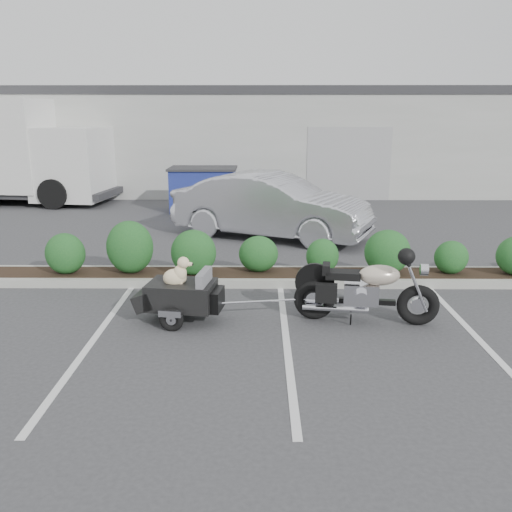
{
  "coord_description": "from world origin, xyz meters",
  "views": [
    {
      "loc": [
        0.83,
        -7.59,
        3.08
      ],
      "look_at": [
        0.76,
        1.18,
        0.75
      ],
      "focal_mm": 38.0,
      "sensor_mm": 36.0,
      "label": 1
    }
  ],
  "objects_px": {
    "pet_trailer": "(181,294)",
    "delivery_truck": "(4,153)",
    "motorcycle": "(366,291)",
    "sedan": "(271,206)",
    "dumpster": "(203,189)"
  },
  "relations": [
    {
      "from": "pet_trailer",
      "to": "delivery_truck",
      "type": "relative_size",
      "value": 0.22
    },
    {
      "from": "motorcycle",
      "to": "pet_trailer",
      "type": "bearing_deg",
      "value": -171.95
    },
    {
      "from": "motorcycle",
      "to": "sedan",
      "type": "bearing_deg",
      "value": 111.27
    },
    {
      "from": "pet_trailer",
      "to": "dumpster",
      "type": "bearing_deg",
      "value": 102.3
    },
    {
      "from": "motorcycle",
      "to": "delivery_truck",
      "type": "xyz_separation_m",
      "value": [
        -10.55,
        11.42,
        1.2
      ]
    },
    {
      "from": "sedan",
      "to": "dumpster",
      "type": "bearing_deg",
      "value": 53.01
    },
    {
      "from": "motorcycle",
      "to": "sedan",
      "type": "height_order",
      "value": "sedan"
    },
    {
      "from": "sedan",
      "to": "pet_trailer",
      "type": "bearing_deg",
      "value": -170.24
    },
    {
      "from": "motorcycle",
      "to": "dumpster",
      "type": "distance_m",
      "value": 10.18
    },
    {
      "from": "motorcycle",
      "to": "pet_trailer",
      "type": "distance_m",
      "value": 2.78
    },
    {
      "from": "dumpster",
      "to": "pet_trailer",
      "type": "bearing_deg",
      "value": -86.18
    },
    {
      "from": "pet_trailer",
      "to": "sedan",
      "type": "height_order",
      "value": "sedan"
    },
    {
      "from": "dumpster",
      "to": "delivery_truck",
      "type": "height_order",
      "value": "delivery_truck"
    },
    {
      "from": "delivery_truck",
      "to": "sedan",
      "type": "bearing_deg",
      "value": -24.34
    },
    {
      "from": "pet_trailer",
      "to": "dumpster",
      "type": "xyz_separation_m",
      "value": [
        -0.62,
        9.57,
        0.28
      ]
    }
  ]
}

